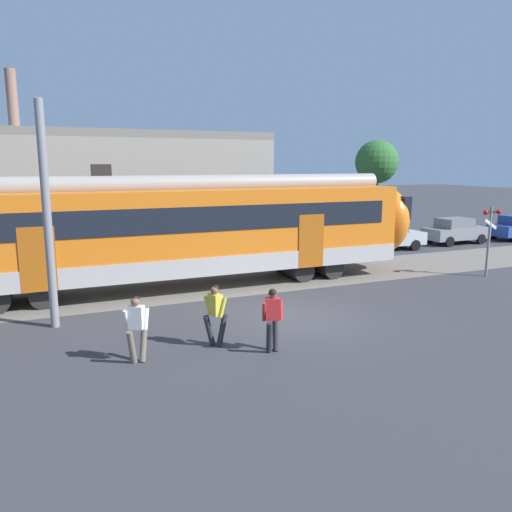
# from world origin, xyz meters

# --- Properties ---
(ground_plane) EXTENTS (160.00, 160.00, 0.00)m
(ground_plane) POSITION_xyz_m (0.00, 0.00, 0.00)
(ground_plane) COLOR #38383D
(pedestrian_white) EXTENTS (0.67, 0.55, 1.67)m
(pedestrian_white) POSITION_xyz_m (-5.13, -1.58, 0.99)
(pedestrian_white) COLOR #6B6051
(pedestrian_white) RESTS_ON ground
(pedestrian_yellow) EXTENTS (0.70, 0.53, 1.67)m
(pedestrian_yellow) POSITION_xyz_m (-3.06, -1.29, 0.96)
(pedestrian_yellow) COLOR #28282D
(pedestrian_yellow) RESTS_ON ground
(pedestrian_red) EXTENTS (0.64, 0.58, 1.67)m
(pedestrian_red) POSITION_xyz_m (-1.86, -2.24, 0.96)
(pedestrian_red) COLOR #28282D
(pedestrian_red) RESTS_ON ground
(parked_car_silver) EXTENTS (4.09, 1.94, 1.54)m
(parked_car_silver) POSITION_xyz_m (10.61, 9.25, 0.78)
(parked_car_silver) COLOR #B7BABF
(parked_car_silver) RESTS_ON ground
(parked_car_grey) EXTENTS (4.02, 1.80, 1.54)m
(parked_car_grey) POSITION_xyz_m (15.75, 9.45, 0.78)
(parked_car_grey) COLOR gray
(parked_car_grey) RESTS_ON ground
(catenary_gantry) EXTENTS (0.24, 6.64, 6.53)m
(catenary_gantry) POSITION_xyz_m (-6.92, 5.28, 4.31)
(catenary_gantry) COLOR gray
(catenary_gantry) RESTS_ON ground
(crossing_signal) EXTENTS (0.96, 0.22, 3.00)m
(crossing_signal) POSITION_xyz_m (10.25, 2.07, 2.01)
(crossing_signal) COLOR gray
(crossing_signal) RESTS_ON ground
(background_building) EXTENTS (15.90, 5.00, 9.20)m
(background_building) POSITION_xyz_m (-3.25, 14.25, 3.21)
(background_building) COLOR gray
(background_building) RESTS_ON ground
(street_tree_right) EXTENTS (2.98, 2.98, 6.37)m
(street_tree_right) POSITION_xyz_m (14.54, 15.86, 4.84)
(street_tree_right) COLOR brown
(street_tree_right) RESTS_ON ground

